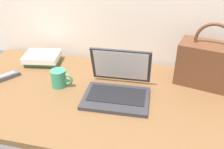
# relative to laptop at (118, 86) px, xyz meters

# --- Properties ---
(desk) EXTENTS (1.60, 0.76, 0.03)m
(desk) POSITION_rel_laptop_xyz_m (-0.05, -0.02, -0.06)
(desk) COLOR brown
(desk) RESTS_ON ground
(laptop) EXTENTS (0.32, 0.30, 0.21)m
(laptop) POSITION_rel_laptop_xyz_m (0.00, 0.00, 0.00)
(laptop) COLOR #2D2D33
(laptop) RESTS_ON desk
(coffee_mug) EXTENTS (0.11, 0.08, 0.09)m
(coffee_mug) POSITION_rel_laptop_xyz_m (-0.31, 0.01, -0.00)
(coffee_mug) COLOR #338C66
(coffee_mug) RESTS_ON desk
(remote_control_near) EXTENTS (0.13, 0.16, 0.02)m
(remote_control_near) POSITION_rel_laptop_xyz_m (-0.63, 0.00, -0.03)
(remote_control_near) COLOR #4C4C51
(remote_control_near) RESTS_ON desk
(handbag) EXTENTS (0.33, 0.22, 0.33)m
(handbag) POSITION_rel_laptop_xyz_m (0.42, 0.21, 0.07)
(handbag) COLOR #59331E
(handbag) RESTS_ON desk
(book_stack) EXTENTS (0.23, 0.19, 0.06)m
(book_stack) POSITION_rel_laptop_xyz_m (-0.51, 0.22, -0.01)
(book_stack) COLOR #3F7F4C
(book_stack) RESTS_ON desk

